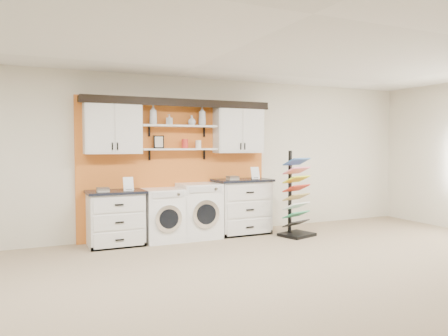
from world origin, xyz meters
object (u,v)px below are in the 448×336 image
washer (163,215)px  sample_rack (296,208)px  base_cabinet_left (116,218)px  base_cabinet_right (242,206)px  dryer (199,211)px

washer → sample_rack: bearing=-14.8°
base_cabinet_left → sample_rack: (3.02, -0.60, 0.05)m
base_cabinet_right → washer: bearing=-179.9°
washer → sample_rack: (2.25, -0.59, 0.06)m
washer → dryer: size_ratio=0.93×
base_cabinet_left → washer: 0.78m
base_cabinet_left → dryer: bearing=-0.1°
sample_rack → base_cabinet_left: bearing=152.2°
dryer → sample_rack: sample_rack is taller
washer → dryer: dryer is taller
base_cabinet_left → sample_rack: bearing=-11.1°
dryer → sample_rack: 1.71m
base_cabinet_right → sample_rack: (0.76, -0.60, 0.00)m
dryer → sample_rack: (1.60, -0.59, 0.02)m
base_cabinet_right → washer: base_cabinet_right is taller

